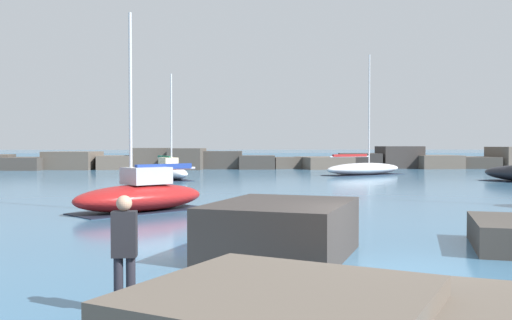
# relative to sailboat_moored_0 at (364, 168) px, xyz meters

# --- Properties ---
(ground_plane) EXTENTS (600.00, 600.00, 0.00)m
(ground_plane) POSITION_rel_sailboat_moored_0_xyz_m (-8.91, -36.24, -0.54)
(ground_plane) COLOR #3D6B8E
(open_sea_beyond) EXTENTS (400.00, 116.00, 0.01)m
(open_sea_beyond) POSITION_rel_sailboat_moored_0_xyz_m (-8.91, 73.17, -0.53)
(open_sea_beyond) COLOR #2D5B7F
(open_sea_beyond) RESTS_ON ground
(breakwater_jetty) EXTENTS (69.35, 7.15, 2.38)m
(breakwater_jetty) POSITION_rel_sailboat_moored_0_xyz_m (-8.23, 13.14, 0.37)
(breakwater_jetty) COLOR #423D38
(breakwater_jetty) RESTS_ON ground
(foreground_rocks) EXTENTS (12.99, 10.36, 1.23)m
(foreground_rocks) POSITION_rel_sailboat_moored_0_xyz_m (-8.64, -37.26, -0.10)
(foreground_rocks) COLOR brown
(foreground_rocks) RESTS_ON ground
(sailboat_moored_0) EXTENTS (8.05, 5.94, 10.18)m
(sailboat_moored_0) POSITION_rel_sailboat_moored_0_xyz_m (0.00, 0.00, 0.00)
(sailboat_moored_0) COLOR silver
(sailboat_moored_0) RESTS_ON ground
(sailboat_moored_1) EXTENTS (5.57, 5.12, 7.44)m
(sailboat_moored_1) POSITION_rel_sailboat_moored_0_xyz_m (-15.29, -25.38, 0.07)
(sailboat_moored_1) COLOR maroon
(sailboat_moored_1) RESTS_ON ground
(sailboat_moored_2) EXTENTS (4.10, 7.29, 7.72)m
(sailboat_moored_2) POSITION_rel_sailboat_moored_0_xyz_m (-15.90, -4.64, 0.04)
(sailboat_moored_2) COLOR white
(sailboat_moored_2) RESTS_ON ground
(person_on_rocks) EXTENTS (0.36, 0.23, 1.77)m
(person_on_rocks) POSITION_rel_sailboat_moored_0_xyz_m (-13.80, -38.75, 0.46)
(person_on_rocks) COLOR #282833
(person_on_rocks) RESTS_ON ground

